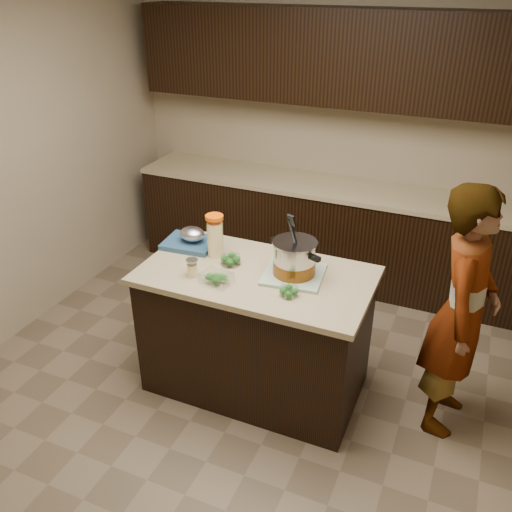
{
  "coord_description": "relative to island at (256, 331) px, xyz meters",
  "views": [
    {
      "loc": [
        1.17,
        -2.71,
        2.59
      ],
      "look_at": [
        0.0,
        0.0,
        1.02
      ],
      "focal_mm": 38.0,
      "sensor_mm": 36.0,
      "label": 1
    }
  ],
  "objects": [
    {
      "name": "dish_towel",
      "position": [
        0.23,
        0.06,
        0.46
      ],
      "size": [
        0.4,
        0.4,
        0.02
      ],
      "primitive_type": "cube",
      "rotation": [
        0.0,
        0.0,
        0.12
      ],
      "color": "#619066",
      "rests_on": "island"
    },
    {
      "name": "broccoli_tub_left",
      "position": [
        -0.19,
        0.04,
        0.48
      ],
      "size": [
        0.13,
        0.13,
        0.06
      ],
      "rotation": [
        0.0,
        0.0,
        -0.05
      ],
      "color": "silver",
      "rests_on": "island"
    },
    {
      "name": "broccoli_tub_right",
      "position": [
        0.28,
        -0.17,
        0.47
      ],
      "size": [
        0.12,
        0.12,
        0.05
      ],
      "rotation": [
        0.0,
        0.0,
        0.04
      ],
      "color": "silver",
      "rests_on": "island"
    },
    {
      "name": "lemonade_pitcher",
      "position": [
        -0.34,
        0.11,
        0.58
      ],
      "size": [
        0.14,
        0.14,
        0.29
      ],
      "rotation": [
        0.0,
        0.0,
        -0.26
      ],
      "color": "#F9E598",
      "rests_on": "island"
    },
    {
      "name": "person",
      "position": [
        1.23,
        0.2,
        0.35
      ],
      "size": [
        0.43,
        0.62,
        1.61
      ],
      "primitive_type": "imported",
      "rotation": [
        0.0,
        0.0,
        1.48
      ],
      "color": "gray",
      "rests_on": "ground"
    },
    {
      "name": "island",
      "position": [
        0.0,
        0.0,
        0.0
      ],
      "size": [
        1.46,
        0.81,
        0.9
      ],
      "color": "black",
      "rests_on": "ground"
    },
    {
      "name": "mason_jar",
      "position": [
        -0.35,
        -0.19,
        0.5
      ],
      "size": [
        0.09,
        0.09,
        0.12
      ],
      "rotation": [
        0.0,
        0.0,
        -0.29
      ],
      "color": "#F9E598",
      "rests_on": "island"
    },
    {
      "name": "room_shell",
      "position": [
        0.0,
        0.0,
        1.26
      ],
      "size": [
        4.04,
        4.04,
        2.72
      ],
      "color": "tan",
      "rests_on": "ground"
    },
    {
      "name": "blue_tray",
      "position": [
        -0.56,
        0.17,
        0.49
      ],
      "size": [
        0.37,
        0.3,
        0.13
      ],
      "rotation": [
        0.0,
        0.0,
        0.08
      ],
      "color": "navy",
      "rests_on": "island"
    },
    {
      "name": "back_cabinets",
      "position": [
        0.0,
        1.74,
        0.49
      ],
      "size": [
        3.6,
        0.63,
        2.33
      ],
      "color": "black",
      "rests_on": "ground"
    },
    {
      "name": "stock_pot",
      "position": [
        0.23,
        0.06,
        0.56
      ],
      "size": [
        0.37,
        0.36,
        0.39
      ],
      "rotation": [
        0.0,
        0.0,
        -0.39
      ],
      "color": "#B7B7BC",
      "rests_on": "dish_towel"
    },
    {
      "name": "broccoli_tub_rect",
      "position": [
        -0.17,
        -0.2,
        0.48
      ],
      "size": [
        0.2,
        0.16,
        0.07
      ],
      "rotation": [
        0.0,
        0.0,
        -0.17
      ],
      "color": "silver",
      "rests_on": "island"
    },
    {
      "name": "ground_plane",
      "position": [
        0.0,
        0.0,
        -0.45
      ],
      "size": [
        4.0,
        4.0,
        0.0
      ],
      "primitive_type": "plane",
      "color": "brown",
      "rests_on": "ground"
    }
  ]
}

